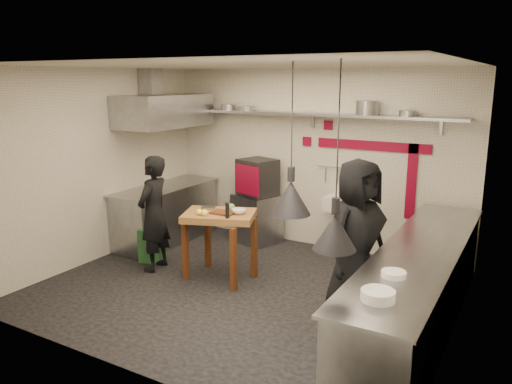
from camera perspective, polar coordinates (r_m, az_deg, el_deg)
The scene contains 47 objects.
floor at distance 6.54m, azimuth -1.32°, elevation -11.04°, with size 5.00×5.00×0.00m, color black.
ceiling at distance 5.98m, azimuth -1.47°, elevation 14.31°, with size 5.00×5.00×0.00m, color beige.
wall_back at distance 7.95m, azimuth 6.51°, elevation 3.74°, with size 5.00×0.04×2.80m, color silver.
wall_front at distance 4.50m, azimuth -15.44°, elevation -3.72°, with size 5.00×0.04×2.80m, color silver.
wall_left at distance 7.68m, azimuth -17.56°, elevation 2.91°, with size 0.04×4.20×2.80m, color silver.
wall_right at distance 5.29m, azimuth 22.45°, elevation -1.78°, with size 0.04×4.20×2.80m, color silver.
red_band_horiz at distance 7.56m, azimuth 13.14°, elevation 5.17°, with size 1.70×0.02×0.14m, color maroon.
red_band_vert at distance 7.49m, azimuth 17.34°, elevation 1.13°, with size 0.14×0.02×1.10m, color maroon.
red_tile_a at distance 7.76m, azimuth 8.26°, elevation 7.57°, with size 0.14×0.02×0.14m, color maroon.
red_tile_b at distance 7.93m, azimuth 5.84°, elevation 5.78°, with size 0.14×0.02×0.14m, color maroon.
back_shelf at distance 7.70m, azimuth 6.10°, elevation 8.86°, with size 4.60×0.34×0.04m, color gray.
shelf_bracket_left at distance 8.77m, azimuth -5.05°, elevation 8.70°, with size 0.04×0.06×0.24m, color gray.
shelf_bracket_mid at distance 7.84m, azimuth 6.53°, elevation 8.18°, with size 0.04×0.06×0.24m, color gray.
shelf_bracket_right at distance 7.30m, azimuth 20.44°, elevation 7.13°, with size 0.04×0.06×0.24m, color gray.
pan_far_left at distance 8.39m, azimuth -3.18°, elevation 9.68°, with size 0.25×0.25×0.09m, color gray.
pan_mid_left at distance 8.21m, azimuth -1.07°, elevation 9.55°, with size 0.26×0.26×0.07m, color gray.
stock_pot at distance 7.38m, azimuth 12.56°, elevation 9.39°, with size 0.32×0.32×0.20m, color gray.
pan_right at distance 7.23m, azimuth 16.96°, elevation 8.60°, with size 0.24×0.24×0.08m, color gray.
oven_stand at distance 8.23m, azimuth 0.10°, elevation -3.00°, with size 0.66×0.60×0.80m, color gray.
combi_oven at distance 8.07m, azimuth 0.18°, elevation 1.73°, with size 0.54×0.50×0.58m, color black.
oven_door at distance 7.82m, azimuth -1.02°, elevation 1.36°, with size 0.52×0.03×0.46m, color maroon.
oven_glass at distance 7.81m, azimuth -0.95°, elevation 1.35°, with size 0.37×0.02×0.34m, color black.
hand_sink at distance 7.71m, azimuth 9.61°, elevation -1.35°, with size 0.46×0.34×0.22m, color silver.
sink_tap at distance 7.66m, azimuth 9.66°, elevation -0.05°, with size 0.03×0.03×0.14m, color gray.
sink_drain at distance 7.79m, azimuth 9.38°, elevation -4.56°, with size 0.06×0.06×0.66m, color gray.
utensil_rail at distance 7.72m, azimuth 10.12°, elevation 2.76°, with size 0.02×0.02×0.90m, color gray.
counter_right at distance 5.64m, azimuth 18.04°, elevation -10.74°, with size 0.70×3.80×0.90m, color gray.
counter_right_top at distance 5.48m, azimuth 18.37°, elevation -6.27°, with size 0.76×3.90×0.03m, color gray.
plate_stack at distance 4.14m, azimuth 13.77°, elevation -11.40°, with size 0.27×0.27×0.09m, color silver.
small_bowl_right at distance 4.64m, azimuth 15.47°, elevation -9.01°, with size 0.22×0.22×0.05m, color silver.
counter_left at distance 8.39m, azimuth -10.23°, elevation -2.54°, with size 0.70×1.90×0.90m, color gray.
counter_left_top at distance 8.28m, azimuth -10.36°, elevation 0.56°, with size 0.76×2.00×0.03m, color gray.
extractor_hood at distance 8.08m, azimuth -10.44°, elevation 9.12°, with size 0.78×1.60×0.50m, color gray.
hood_duct at distance 8.23m, azimuth -11.92°, elevation 11.91°, with size 0.28×0.28×0.50m, color gray.
green_bin at distance 7.59m, azimuth -11.78°, elevation -5.84°, with size 0.32×0.32×0.50m, color #296233.
prep_table at distance 6.74m, azimuth -4.15°, elevation -6.13°, with size 0.92×0.64×0.92m, color olive, non-canonical shape.
cutting_board at distance 6.54m, azimuth -3.77°, elevation -2.37°, with size 0.31×0.22×0.03m, color #512812.
pepper_mill at distance 6.31m, azimuth -3.30°, elevation -2.12°, with size 0.05×0.05×0.20m, color black.
lemon_a at distance 6.50m, azimuth -6.50°, elevation -2.28°, with size 0.08×0.08×0.08m, color #FFF540.
lemon_b at distance 6.46m, azimuth -5.89°, elevation -2.38°, with size 0.08×0.08×0.08m, color #FFF540.
veg_ball at distance 6.64m, azimuth -2.86°, elevation -1.79°, with size 0.11×0.11×0.11m, color #59963D.
steel_tray at distance 6.78m, azimuth -5.49°, elevation -1.83°, with size 0.18×0.12×0.03m, color gray.
bowl at distance 6.53m, azimuth -1.98°, elevation -2.23°, with size 0.19×0.19×0.06m, color silver.
heat_lamp_near at distance 4.64m, azimuth 4.11°, elevation 5.94°, with size 0.38×0.38×1.42m, color black, non-canonical shape.
heat_lamp_far at distance 4.07m, azimuth 9.30°, elevation 3.87°, with size 0.37×0.37×1.55m, color black, non-canonical shape.
chef_left at distance 7.08m, azimuth -11.62°, elevation -2.43°, with size 0.59×0.39×1.63m, color black.
chef_right at distance 5.71m, azimuth 11.45°, elevation -5.22°, with size 0.88×0.57×1.80m, color black.
Camera 1 is at (3.11, -5.11, 2.65)m, focal length 35.00 mm.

